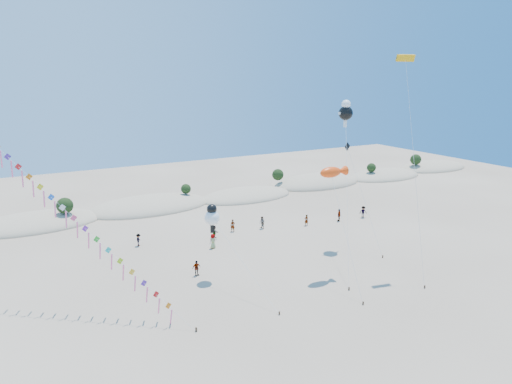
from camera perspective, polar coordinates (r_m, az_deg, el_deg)
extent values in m
ellipsoid|color=tan|center=(65.71, -27.47, -3.90)|extent=(17.60, 9.68, 3.00)
ellipsoid|color=#143413|center=(65.47, -27.55, -3.22)|extent=(14.08, 6.34, 0.70)
ellipsoid|color=tan|center=(68.14, -13.99, -2.02)|extent=(19.00, 10.45, 3.40)
ellipsoid|color=#143413|center=(67.89, -14.04, -1.27)|extent=(15.20, 6.84, 0.76)
ellipsoid|color=tan|center=(72.22, -1.35, -0.64)|extent=(16.40, 9.02, 2.80)
ellipsoid|color=#143413|center=(72.02, -1.36, -0.05)|extent=(13.12, 5.90, 0.66)
ellipsoid|color=tan|center=(81.88, 8.11, 1.05)|extent=(18.00, 9.90, 3.80)
ellipsoid|color=#143413|center=(81.65, 8.13, 1.76)|extent=(14.40, 6.48, 0.72)
ellipsoid|color=tan|center=(91.25, 16.71, 1.97)|extent=(16.80, 9.24, 3.00)
ellipsoid|color=#143413|center=(91.08, 16.74, 2.48)|extent=(13.44, 6.05, 0.67)
ellipsoid|color=tan|center=(103.87, 22.48, 2.96)|extent=(17.60, 9.68, 3.20)
ellipsoid|color=#143413|center=(103.71, 22.52, 3.44)|extent=(14.08, 6.34, 0.70)
sphere|color=black|center=(63.96, -24.14, -1.67)|extent=(2.20, 2.20, 2.20)
sphere|color=black|center=(69.26, -9.33, 0.41)|extent=(1.60, 1.60, 1.60)
sphere|color=black|center=(77.88, 2.93, 2.32)|extent=(2.10, 2.10, 2.10)
sphere|color=black|center=(87.76, 15.14, 3.15)|extent=(1.80, 1.80, 1.80)
sphere|color=black|center=(98.71, 20.52, 4.08)|extent=(2.30, 2.30, 2.30)
cube|color=#3F2D1E|center=(35.38, -7.98, -17.70)|extent=(0.12, 0.12, 0.35)
cylinder|color=silver|center=(40.65, -27.86, 1.67)|extent=(20.08, 23.20, 22.20)
cube|color=orange|center=(35.68, -11.61, -14.62)|extent=(1.14, 0.45, 1.20)
cube|color=pink|center=(36.31, -11.26, -16.05)|extent=(0.19, 0.45, 1.55)
cube|color=red|center=(35.86, -13.18, -13.14)|extent=(1.14, 0.45, 1.20)
cube|color=pink|center=(36.46, -12.82, -14.59)|extent=(0.19, 0.45, 1.55)
cube|color=#5628A2|center=(36.08, -14.71, -11.66)|extent=(1.14, 0.45, 1.20)
cube|color=pink|center=(36.65, -14.34, -13.13)|extent=(0.19, 0.45, 1.55)
cube|color=yellow|center=(36.35, -16.21, -10.20)|extent=(1.14, 0.45, 1.20)
cube|color=pink|center=(36.89, -15.83, -11.68)|extent=(0.19, 0.45, 1.55)
cube|color=#9FD919|center=(36.67, -17.67, -8.75)|extent=(1.14, 0.45, 1.20)
cube|color=pink|center=(37.18, -17.28, -10.24)|extent=(0.19, 0.45, 1.55)
cube|color=#19BCB2|center=(37.03, -19.10, -7.32)|extent=(1.14, 0.45, 1.20)
cube|color=pink|center=(37.51, -18.70, -8.82)|extent=(0.19, 0.45, 1.55)
cube|color=green|center=(37.44, -20.48, -5.92)|extent=(1.14, 0.45, 1.20)
cube|color=pink|center=(37.89, -20.07, -7.42)|extent=(0.19, 0.45, 1.55)
cube|color=purple|center=(37.89, -21.83, -4.55)|extent=(1.14, 0.45, 1.20)
cube|color=pink|center=(38.31, -21.41, -6.05)|extent=(0.19, 0.45, 1.55)
cube|color=#F24C79|center=(38.38, -23.14, -3.20)|extent=(1.14, 0.45, 1.20)
cube|color=pink|center=(38.77, -22.72, -4.70)|extent=(0.19, 0.45, 1.55)
cube|color=white|center=(38.91, -24.41, -1.90)|extent=(1.14, 0.45, 1.20)
cube|color=pink|center=(39.27, -23.98, -3.38)|extent=(0.19, 0.45, 1.55)
cube|color=blue|center=(39.48, -25.64, -0.62)|extent=(1.14, 0.45, 1.20)
cube|color=pink|center=(39.81, -25.21, -2.10)|extent=(0.19, 0.45, 1.55)
cube|color=yellow|center=(40.09, -26.84, 0.61)|extent=(1.14, 0.45, 1.20)
cube|color=pink|center=(40.39, -26.41, -0.86)|extent=(0.19, 0.45, 1.55)
cube|color=orange|center=(40.73, -28.00, 1.81)|extent=(1.14, 0.45, 1.20)
cube|color=pink|center=(41.00, -27.57, 0.36)|extent=(0.19, 0.45, 1.55)
cube|color=red|center=(41.40, -29.12, 2.97)|extent=(1.14, 0.45, 1.20)
cube|color=pink|center=(41.65, -28.69, 1.53)|extent=(0.19, 0.45, 1.55)
cube|color=#5628A2|center=(42.11, -30.21, 4.09)|extent=(1.14, 0.45, 1.20)
cube|color=pink|center=(42.33, -29.78, 2.67)|extent=(0.19, 0.45, 1.55)
cube|color=pink|center=(43.04, -30.84, 3.77)|extent=(0.19, 0.45, 1.55)
cube|color=#3F2D1E|center=(39.76, 14.10, -14.18)|extent=(0.10, 0.10, 0.30)
cylinder|color=silver|center=(40.48, 11.92, -5.65)|extent=(1.36, 7.05, 10.43)
ellipsoid|color=#FE440D|center=(42.08, 9.93, 2.61)|extent=(2.42, 1.07, 1.07)
cone|color=#FE440D|center=(42.91, 11.36, 2.77)|extent=(0.97, 0.97, 0.97)
cube|color=#3F2D1E|center=(37.25, 3.13, -15.83)|extent=(0.10, 0.10, 0.30)
cylinder|color=silver|center=(39.10, -1.71, -9.42)|extent=(2.07, 9.36, 6.20)
sphere|color=white|center=(41.58, -5.89, -3.43)|extent=(1.46, 1.46, 1.46)
sphere|color=black|center=(41.32, -5.92, -2.28)|extent=(0.97, 0.97, 0.97)
cube|color=black|center=(41.95, -5.85, -4.90)|extent=(0.35, 0.18, 0.80)
cube|color=#3F2D1E|center=(41.93, 12.30, -12.48)|extent=(0.10, 0.10, 0.30)
cylinder|color=silver|center=(45.40, 12.06, -0.12)|extent=(7.55, 10.81, 15.44)
sphere|color=black|center=(50.64, 11.87, 10.25)|extent=(1.62, 1.62, 1.62)
sphere|color=white|center=(50.58, 11.93, 11.35)|extent=(1.06, 1.06, 1.06)
cube|color=white|center=(50.74, 11.80, 8.89)|extent=(0.35, 0.18, 0.80)
cube|color=white|center=(50.20, 11.25, 10.25)|extent=(0.60, 0.15, 0.25)
cube|color=white|center=(51.09, 12.48, 10.26)|extent=(0.60, 0.15, 0.25)
cube|color=#3F2D1E|center=(44.30, 21.57, -11.68)|extent=(0.10, 0.10, 0.30)
cylinder|color=silver|center=(43.64, 20.43, 2.54)|extent=(1.81, 6.45, 21.14)
cube|color=#E99F0C|center=(45.68, 19.31, 16.51)|extent=(2.00, 0.81, 0.70)
cube|color=black|center=(45.69, 19.29, 16.51)|extent=(1.93, 0.51, 0.19)
cube|color=#3F2D1E|center=(49.86, 16.54, -8.25)|extent=(0.10, 0.10, 0.30)
cylinder|color=silver|center=(49.77, 14.29, -1.19)|extent=(0.84, 5.98, 11.69)
cube|color=black|center=(50.49, 12.08, 5.95)|extent=(1.01, 0.30, 1.04)
imported|color=slate|center=(50.45, -5.78, -6.53)|extent=(0.99, 0.81, 1.74)
imported|color=slate|center=(43.96, -7.95, -10.02)|extent=(0.96, 0.47, 1.58)
imported|color=slate|center=(55.61, -3.12, -4.50)|extent=(0.71, 0.68, 1.64)
imported|color=slate|center=(53.81, -5.56, -5.25)|extent=(0.54, 1.47, 1.56)
imported|color=slate|center=(58.25, 6.73, -3.74)|extent=(0.58, 0.41, 1.53)
imported|color=slate|center=(56.58, 0.82, -4.12)|extent=(0.71, 0.87, 1.66)
imported|color=slate|center=(60.74, 11.02, -3.03)|extent=(1.08, 0.93, 1.74)
imported|color=slate|center=(63.09, 14.10, -2.58)|extent=(1.23, 0.96, 1.67)
imported|color=slate|center=(52.78, -15.38, -6.17)|extent=(0.92, 1.11, 1.49)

